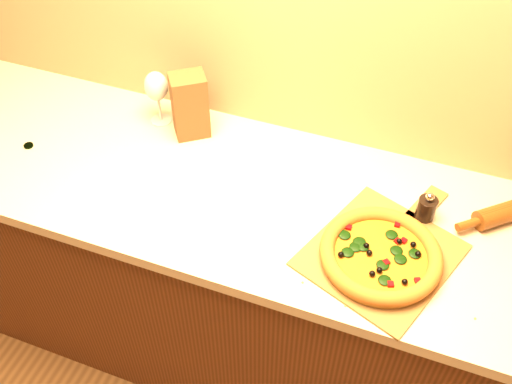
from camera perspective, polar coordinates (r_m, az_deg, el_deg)
name	(u,v)px	position (r m, az deg, el deg)	size (l,w,h in m)	color
cabinet	(254,284)	(2.07, -0.16, -9.15)	(2.80, 0.65, 0.86)	#44230E
countertop	(254,197)	(1.72, -0.19, -0.53)	(2.84, 0.68, 0.04)	beige
pizza_peel	(384,252)	(1.59, 12.65, -5.84)	(0.46, 0.56, 0.01)	brown
pizza	(380,255)	(1.55, 12.34, -6.16)	(0.32, 0.32, 0.05)	#B66D2D
bottle_cap	(29,146)	(2.00, -21.80, 4.33)	(0.03, 0.03, 0.01)	black
pepper_grinder	(426,209)	(1.68, 16.66, -1.60)	(0.05, 0.05, 0.10)	black
wine_glass	(156,88)	(1.91, -9.94, 10.25)	(0.08, 0.08, 0.19)	silver
paper_bag	(190,106)	(1.86, -6.64, 8.58)	(0.11, 0.09, 0.22)	brown
dark_jar	(187,105)	(1.93, -6.87, 8.62)	(0.09, 0.09, 0.14)	black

